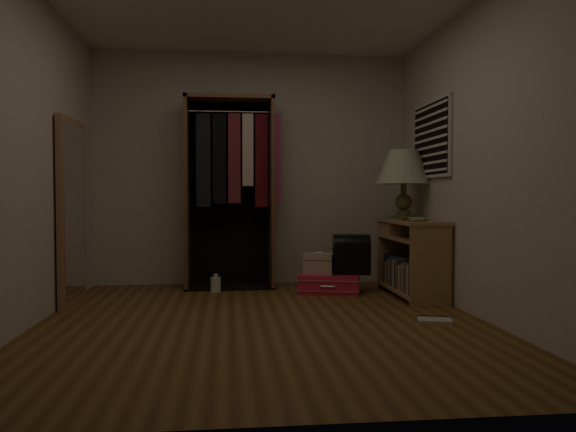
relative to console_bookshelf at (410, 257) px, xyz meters
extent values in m
plane|color=brown|center=(-1.54, -1.04, -0.39)|extent=(4.00, 4.00, 0.00)
cube|color=beige|center=(-1.54, 0.96, 0.91)|extent=(3.50, 0.02, 2.60)
cube|color=beige|center=(-1.54, -3.04, 0.91)|extent=(3.50, 0.02, 2.60)
cube|color=beige|center=(0.21, -1.04, 0.91)|extent=(0.02, 4.00, 2.60)
cube|color=beige|center=(-3.29, -1.04, 0.91)|extent=(0.02, 4.00, 2.60)
cube|color=silver|center=(0.19, -0.04, 1.16)|extent=(0.03, 0.96, 0.76)
cube|color=black|center=(0.19, -0.04, 1.16)|extent=(0.03, 0.90, 0.70)
cube|color=white|center=(0.18, -0.04, 0.85)|extent=(0.01, 0.88, 0.02)
cube|color=white|center=(0.18, -0.04, 0.93)|extent=(0.01, 0.88, 0.02)
cube|color=white|center=(0.18, -0.04, 1.01)|extent=(0.01, 0.88, 0.02)
cube|color=white|center=(0.18, -0.04, 1.08)|extent=(0.01, 0.88, 0.02)
cube|color=white|center=(0.18, -0.04, 1.16)|extent=(0.01, 0.88, 0.02)
cube|color=white|center=(0.18, -0.04, 1.24)|extent=(0.01, 0.88, 0.02)
cube|color=white|center=(0.18, -0.04, 1.32)|extent=(0.01, 0.88, 0.02)
cube|color=white|center=(0.18, -0.04, 1.40)|extent=(0.01, 0.88, 0.02)
cube|color=white|center=(0.18, -0.04, 1.47)|extent=(0.01, 0.88, 0.02)
cube|color=#A07A4D|center=(0.00, -0.58, -0.01)|extent=(0.40, 0.03, 0.75)
cube|color=#A07A4D|center=(0.00, 0.49, -0.01)|extent=(0.40, 0.03, 0.75)
cube|color=#A07A4D|center=(0.00, -0.04, -0.33)|extent=(0.40, 1.04, 0.03)
cube|color=#A07A4D|center=(0.00, -0.04, 0.18)|extent=(0.40, 1.04, 0.03)
cube|color=#A07A4D|center=(0.00, -0.04, 0.35)|extent=(0.42, 1.12, 0.03)
cube|color=brown|center=(0.19, -0.04, -0.01)|extent=(0.02, 1.10, 0.75)
cube|color=#A07A4D|center=(-0.01, 0.29, 0.26)|extent=(0.36, 0.38, 0.13)
cube|color=gray|center=(-0.07, -0.51, -0.17)|extent=(0.19, 0.05, 0.29)
cube|color=#4C3833|center=(-0.08, -0.46, -0.19)|extent=(0.18, 0.03, 0.24)
cube|color=#B7AD99|center=(-0.07, -0.41, -0.17)|extent=(0.20, 0.04, 0.28)
cube|color=brown|center=(-0.08, -0.36, -0.19)|extent=(0.16, 0.04, 0.24)
cube|color=#3F4C59|center=(-0.06, -0.31, -0.20)|extent=(0.21, 0.03, 0.22)
cube|color=gray|center=(-0.06, -0.27, -0.17)|extent=(0.20, 0.04, 0.28)
cube|color=#59594C|center=(-0.07, -0.22, -0.20)|extent=(0.20, 0.03, 0.22)
cube|color=#B2724C|center=(-0.07, -0.18, -0.20)|extent=(0.18, 0.05, 0.23)
cube|color=beige|center=(-0.08, -0.14, -0.19)|extent=(0.17, 0.03, 0.25)
cube|color=#332D38|center=(-0.06, -0.10, -0.17)|extent=(0.21, 0.03, 0.29)
cube|color=gray|center=(-0.07, -0.07, -0.16)|extent=(0.19, 0.03, 0.30)
cube|color=#4C3833|center=(-0.06, -0.02, -0.17)|extent=(0.22, 0.05, 0.28)
cube|color=#B7AD99|center=(-0.06, 0.03, -0.17)|extent=(0.22, 0.04, 0.28)
cube|color=brown|center=(-0.08, 0.08, -0.19)|extent=(0.18, 0.03, 0.25)
cube|color=#3F4C59|center=(-0.09, 0.12, -0.16)|extent=(0.15, 0.04, 0.30)
cube|color=gray|center=(-0.06, 0.18, -0.18)|extent=(0.22, 0.05, 0.27)
cube|color=#59594C|center=(-0.06, 0.23, -0.18)|extent=(0.20, 0.04, 0.25)
cube|color=#B2724C|center=(-0.07, 0.27, -0.19)|extent=(0.19, 0.04, 0.24)
cube|color=beige|center=(-0.08, 0.31, -0.20)|extent=(0.17, 0.03, 0.23)
cube|color=#332D38|center=(-0.06, 0.36, -0.16)|extent=(0.21, 0.04, 0.31)
cube|color=gray|center=(-0.08, 0.41, -0.20)|extent=(0.18, 0.03, 0.23)
cube|color=brown|center=(-2.24, 0.70, 0.64)|extent=(0.04, 0.50, 2.05)
cube|color=brown|center=(-1.33, 0.70, 0.64)|extent=(0.04, 0.50, 2.05)
cube|color=brown|center=(-1.79, 0.70, 1.64)|extent=(0.95, 0.50, 0.04)
cube|color=black|center=(-1.79, 0.93, 0.64)|extent=(0.95, 0.02, 2.05)
cube|color=black|center=(-1.79, 0.70, -0.38)|extent=(0.95, 0.50, 0.02)
cylinder|color=silver|center=(-1.79, 0.70, 1.51)|extent=(0.87, 0.02, 0.02)
cube|color=black|center=(-2.06, 0.68, 0.99)|extent=(0.15, 0.10, 1.00)
cube|color=black|center=(-1.89, 0.68, 1.00)|extent=(0.15, 0.11, 0.96)
cube|color=maroon|center=(-1.73, 0.68, 1.01)|extent=(0.13, 0.16, 0.95)
cube|color=beige|center=(-1.59, 0.68, 1.10)|extent=(0.12, 0.15, 0.77)
cube|color=#590F19|center=(-1.44, 0.68, 0.98)|extent=(0.14, 0.14, 1.00)
cube|color=#BF4C72|center=(-1.29, 0.68, 1.00)|extent=(0.12, 0.11, 0.97)
cube|color=#A4714F|center=(-3.24, -0.04, 0.46)|extent=(0.05, 0.80, 1.70)
cube|color=silver|center=(-3.21, -0.04, 0.46)|extent=(0.01, 0.68, 1.58)
cube|color=red|center=(-0.77, 0.25, -0.29)|extent=(0.70, 0.57, 0.19)
cube|color=silver|center=(-0.77, 0.25, -0.34)|extent=(0.72, 0.59, 0.01)
cube|color=silver|center=(-0.77, 0.25, -0.24)|extent=(0.72, 0.59, 0.01)
cylinder|color=silver|center=(-0.83, 0.04, -0.29)|extent=(0.14, 0.05, 0.02)
cube|color=tan|center=(-0.87, 0.30, -0.09)|extent=(0.35, 0.30, 0.21)
cube|color=brown|center=(-0.87, 0.30, -0.05)|extent=(0.36, 0.31, 0.01)
cylinder|color=silver|center=(-0.87, 0.30, 0.02)|extent=(0.09, 0.04, 0.01)
cube|color=black|center=(-0.54, 0.25, -0.05)|extent=(0.40, 0.28, 0.29)
cylinder|color=black|center=(-0.54, 0.25, 0.09)|extent=(0.40, 0.28, 0.24)
cylinder|color=#4A5026|center=(0.00, 0.24, 0.38)|extent=(0.26, 0.26, 0.04)
cylinder|color=#4A5026|center=(0.00, 0.24, 0.43)|extent=(0.15, 0.15, 0.05)
sphere|color=#4A5026|center=(0.00, 0.24, 0.54)|extent=(0.18, 0.18, 0.17)
cylinder|color=#4A5026|center=(0.00, 0.24, 0.68)|extent=(0.06, 0.06, 0.10)
cone|color=beige|center=(0.00, 0.24, 0.90)|extent=(0.60, 0.60, 0.35)
cone|color=beige|center=(0.00, 0.24, 0.90)|extent=(0.54, 0.54, 0.33)
cylinder|color=#A1743E|center=(0.00, -0.08, 0.37)|extent=(0.29, 0.29, 0.02)
imported|color=#B4D8BA|center=(-0.05, -0.32, 0.38)|extent=(0.18, 0.18, 0.04)
cylinder|color=silver|center=(-1.93, 0.40, -0.31)|extent=(0.12, 0.12, 0.15)
cylinder|color=silver|center=(-1.93, 0.40, -0.22)|extent=(0.05, 0.05, 0.04)
cube|color=beige|center=(-0.19, -1.16, -0.38)|extent=(0.31, 0.27, 0.02)
cube|color=black|center=(-0.16, -1.07, -0.38)|extent=(0.26, 0.10, 0.02)
camera|label=1|loc=(-1.81, -5.40, 0.60)|focal=35.00mm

